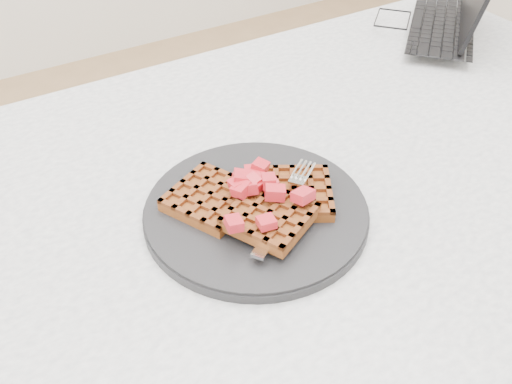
# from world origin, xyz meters

# --- Properties ---
(table) EXTENTS (1.20, 0.80, 0.75)m
(table) POSITION_xyz_m (0.00, 0.00, 0.64)
(table) COLOR silver
(table) RESTS_ON ground
(plate) EXTENTS (0.28, 0.28, 0.02)m
(plate) POSITION_xyz_m (-0.16, -0.04, 0.76)
(plate) COLOR black
(plate) RESTS_ON table
(waffles) EXTENTS (0.22, 0.20, 0.03)m
(waffles) POSITION_xyz_m (-0.16, -0.04, 0.78)
(waffles) COLOR brown
(waffles) RESTS_ON plate
(strawberry_pile) EXTENTS (0.15, 0.15, 0.02)m
(strawberry_pile) POSITION_xyz_m (-0.16, -0.04, 0.80)
(strawberry_pile) COLOR #A90A18
(strawberry_pile) RESTS_ON waffles
(fork) EXTENTS (0.16, 0.12, 0.02)m
(fork) POSITION_xyz_m (-0.13, -0.07, 0.77)
(fork) COLOR silver
(fork) RESTS_ON plate
(laptop) EXTENTS (0.35, 0.35, 0.20)m
(laptop) POSITION_xyz_m (0.42, 0.24, 0.78)
(laptop) COLOR black
(laptop) RESTS_ON table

